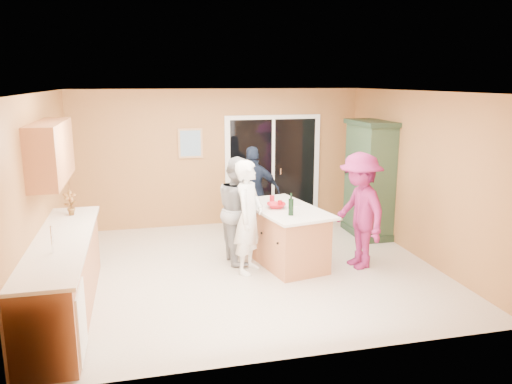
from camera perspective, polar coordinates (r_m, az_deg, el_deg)
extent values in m
plane|color=beige|center=(7.54, -0.95, -8.78)|extent=(5.50, 5.50, 0.00)
cube|color=white|center=(7.02, -1.02, 11.39)|extent=(5.50, 5.00, 0.10)
cube|color=tan|center=(9.59, -4.19, 3.91)|extent=(5.50, 0.10, 2.60)
cube|color=tan|center=(4.83, 5.40, -4.97)|extent=(5.50, 0.10, 2.60)
cube|color=tan|center=(7.12, -23.15, -0.18)|extent=(0.10, 5.00, 2.60)
cube|color=tan|center=(8.19, 18.16, 1.80)|extent=(0.10, 5.00, 2.60)
cube|color=#B26C45|center=(6.46, -21.14, -9.17)|extent=(0.60, 3.00, 0.90)
cube|color=white|center=(5.48, -22.50, -13.86)|extent=(0.62, 0.60, 0.72)
cube|color=silver|center=(6.30, -21.35, -5.18)|extent=(0.65, 3.05, 0.04)
cylinder|color=silver|center=(5.78, -22.28, -5.08)|extent=(0.02, 0.02, 0.30)
cube|color=#B26C45|center=(6.80, -22.39, 4.26)|extent=(0.35, 1.60, 0.75)
cube|color=white|center=(9.82, 1.93, 2.66)|extent=(1.90, 0.05, 2.10)
cube|color=black|center=(9.80, 1.95, 2.65)|extent=(1.70, 0.03, 1.94)
cube|color=white|center=(9.80, 1.96, 2.64)|extent=(0.06, 0.04, 1.94)
cube|color=silver|center=(9.84, 2.82, 2.38)|extent=(0.02, 0.03, 0.12)
cube|color=tan|center=(9.45, -7.51, 5.54)|extent=(0.46, 0.03, 0.56)
cube|color=teal|center=(9.44, -7.50, 5.54)|extent=(0.38, 0.02, 0.48)
cube|color=#B26C45|center=(7.68, 3.27, -5.09)|extent=(1.04, 1.60, 0.84)
cube|color=silver|center=(7.55, 3.31, -1.93)|extent=(1.22, 1.81, 0.04)
cube|color=black|center=(7.80, 3.23, -7.68)|extent=(0.95, 1.51, 0.10)
cube|color=#213625|center=(9.37, 12.54, -4.35)|extent=(0.57, 1.09, 0.12)
cube|color=#365137|center=(9.14, 12.82, 1.43)|extent=(0.51, 1.02, 1.92)
cube|color=#213625|center=(9.00, 13.14, 7.70)|extent=(0.59, 1.13, 0.08)
imported|color=white|center=(7.19, -0.84, -2.89)|extent=(0.66, 0.72, 1.66)
imported|color=#9E9EA0|center=(7.66, -1.97, -2.01)|extent=(0.68, 0.84, 1.63)
imported|color=#181E35|center=(8.85, -0.31, -0.01)|extent=(1.00, 0.52, 1.63)
imported|color=#871D5F|center=(7.54, 11.76, -2.12)|extent=(0.77, 1.19, 1.74)
imported|color=#B1131F|center=(7.52, 2.33, -1.56)|extent=(0.34, 0.34, 0.07)
imported|color=#B71612|center=(7.29, -20.47, -1.18)|extent=(0.19, 0.14, 0.35)
cylinder|color=#B1131F|center=(7.60, 2.75, -1.31)|extent=(0.07, 0.07, 0.09)
cylinder|color=#B1131F|center=(7.81, 1.84, -0.83)|extent=(0.09, 0.09, 0.12)
cylinder|color=black|center=(7.11, 4.02, -1.74)|extent=(0.07, 0.07, 0.24)
cylinder|color=black|center=(7.07, 4.04, -0.47)|extent=(0.03, 0.03, 0.09)
cylinder|color=silver|center=(7.74, 4.32, -1.38)|extent=(0.27, 0.27, 0.01)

